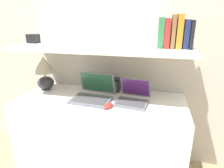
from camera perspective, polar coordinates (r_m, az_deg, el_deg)
wall_back at (r=1.91m, az=-0.47°, el=12.34°), size 6.00×0.05×2.40m
desk at (r=1.87m, az=-3.05°, el=-15.06°), size 1.41×0.60×0.75m
back_riser at (r=2.04m, az=-0.72°, el=-5.30°), size 1.41×0.04×1.17m
shelf at (r=1.63m, az=-2.88°, el=10.49°), size 1.41×0.54×0.03m
table_lamp at (r=1.96m, az=-18.74°, el=3.54°), size 0.19×0.19×0.32m
laptop_large at (r=1.68m, az=-5.50°, el=-2.94°), size 0.35×0.32×0.21m
laptop_small at (r=1.62m, az=5.92°, el=-4.01°), size 0.28×0.28×0.19m
computer_mouse at (r=1.53m, az=-1.14°, el=-6.26°), size 0.09×0.11×0.03m
router_box at (r=1.85m, az=0.43°, el=-0.20°), size 0.13×0.09×0.12m
book_black at (r=1.57m, az=21.59°, el=13.05°), size 0.02×0.17×0.20m
book_navy at (r=1.57m, az=20.32°, el=13.25°), size 0.04×0.14×0.20m
book_orange at (r=1.56m, az=18.65°, el=14.08°), size 0.04×0.16×0.24m
book_brown at (r=1.56m, az=17.05°, el=14.16°), size 0.03×0.17×0.23m
book_red at (r=1.56m, az=15.42°, el=13.84°), size 0.04×0.16×0.21m
book_green at (r=1.56m, az=13.76°, el=14.10°), size 0.04×0.15×0.22m
shelf_gadget at (r=1.88m, az=-21.56°, el=11.97°), size 0.09×0.07×0.08m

